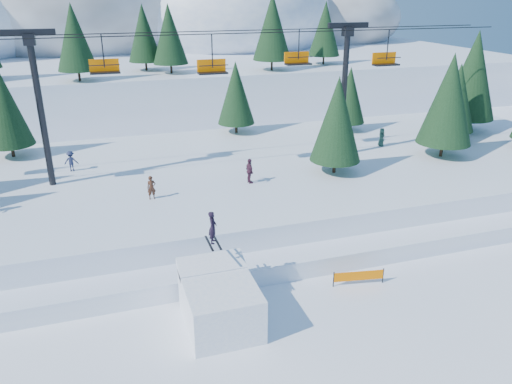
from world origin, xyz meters
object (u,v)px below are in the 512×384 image
object	(u,v)px
banner_near	(359,276)
jump_kicker	(220,302)
chairlift	(192,77)
banner_far	(398,250)

from	to	relation	value
banner_near	jump_kicker	bearing A→B (deg)	-172.79
jump_kicker	banner_near	xyz separation A→B (m)	(8.01, 1.01, -0.69)
banner_near	chairlift	bearing A→B (deg)	112.52
chairlift	banner_far	xyz separation A→B (m)	(9.68, -12.49, -8.78)
banner_near	banner_far	distance (m)	4.17
jump_kicker	banner_far	distance (m)	12.09
chairlift	banner_near	bearing A→B (deg)	-67.48
banner_far	chairlift	bearing A→B (deg)	127.76
banner_near	banner_far	world-z (taller)	same
jump_kicker	banner_far	world-z (taller)	jump_kicker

